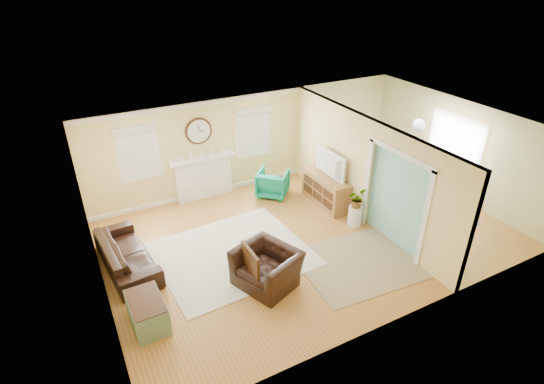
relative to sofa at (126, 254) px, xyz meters
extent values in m
plane|color=#A26826|center=(3.96, -0.77, -0.32)|extent=(9.00, 9.00, 0.00)
cube|color=#E4C87D|center=(3.96, 2.23, 0.98)|extent=(9.00, 0.02, 2.60)
cube|color=#E4C87D|center=(3.96, -3.77, 0.98)|extent=(9.00, 0.02, 2.60)
cube|color=#E4C87D|center=(-0.54, -0.77, 0.98)|extent=(0.02, 6.00, 2.60)
cube|color=#E4C87D|center=(8.46, -0.77, 0.98)|extent=(0.02, 6.00, 2.60)
cube|color=white|center=(3.96, -0.77, 2.28)|extent=(9.00, 6.00, 0.02)
cube|color=#E4C87D|center=(5.46, 0.63, 0.98)|extent=(0.12, 3.20, 2.60)
cube|color=#E4C87D|center=(5.46, -3.27, 0.98)|extent=(0.12, 1.00, 2.60)
cube|color=#E4C87D|center=(5.46, -1.87, 2.08)|extent=(0.12, 1.80, 0.40)
cube|color=white|center=(5.39, -0.97, 0.78)|extent=(0.04, 0.12, 2.20)
cube|color=white|center=(5.39, -2.77, 0.78)|extent=(0.04, 0.12, 2.20)
cube|color=white|center=(5.39, -1.87, 1.88)|extent=(0.04, 1.92, 0.12)
cube|color=#77C1C2|center=(5.53, -0.77, 0.98)|extent=(0.02, 6.00, 2.60)
cube|color=white|center=(2.46, 2.11, 0.23)|extent=(1.50, 0.24, 1.10)
cube|color=white|center=(2.46, 2.08, 0.81)|extent=(1.70, 0.30, 0.08)
cube|color=black|center=(2.46, 2.21, 0.18)|extent=(0.85, 0.02, 0.75)
cube|color=gold|center=(2.46, 2.10, 0.10)|extent=(0.85, 0.02, 0.62)
cylinder|color=#432713|center=(2.46, 2.20, 1.53)|extent=(0.70, 0.06, 0.70)
cylinder|color=silver|center=(2.46, 2.17, 1.53)|extent=(0.60, 0.01, 0.60)
cube|color=black|center=(2.46, 2.16, 1.63)|extent=(0.02, 0.01, 0.20)
cube|color=black|center=(2.52, 2.16, 1.53)|extent=(0.12, 0.01, 0.02)
cube|color=white|center=(0.91, 2.21, 1.23)|extent=(0.90, 0.03, 1.30)
cube|color=white|center=(0.91, 2.18, 1.23)|extent=(1.00, 0.04, 1.40)
cube|color=beige|center=(0.91, 2.14, 1.86)|extent=(1.05, 0.10, 0.18)
cube|color=white|center=(4.01, 2.21, 1.23)|extent=(0.90, 0.03, 1.30)
cube|color=white|center=(4.01, 2.18, 1.23)|extent=(1.00, 0.04, 1.40)
cube|color=beige|center=(4.01, 2.14, 1.86)|extent=(1.05, 0.10, 0.18)
cube|color=white|center=(8.43, -0.77, 0.78)|extent=(0.03, 1.60, 2.10)
cube|color=white|center=(8.40, -0.77, 0.78)|extent=(0.03, 1.70, 2.20)
cylinder|color=gold|center=(6.96, -0.77, 2.13)|extent=(0.02, 0.02, 0.30)
sphere|color=white|center=(6.96, -0.77, 1.88)|extent=(0.30, 0.30, 0.30)
cube|color=beige|center=(2.10, -0.63, -0.31)|extent=(3.28, 2.88, 0.02)
cube|color=tan|center=(4.33, -2.18, -0.31)|extent=(2.57, 2.16, 0.01)
cube|color=slate|center=(6.77, -0.85, -0.31)|extent=(2.42, 3.02, 0.01)
imported|color=black|center=(0.00, 0.00, 0.00)|extent=(1.04, 2.25, 0.64)
imported|color=black|center=(2.34, -1.81, 0.06)|extent=(1.37, 1.46, 0.76)
imported|color=#0D754A|center=(4.13, 1.32, 0.04)|extent=(1.11, 1.11, 0.72)
cube|color=gray|center=(0.00, -1.80, -0.06)|extent=(0.59, 0.94, 0.52)
cube|color=#432713|center=(0.00, -1.80, 0.21)|extent=(0.56, 0.89, 0.02)
cube|color=olive|center=(5.14, 0.27, 0.08)|extent=(0.51, 1.52, 0.80)
cube|color=#432713|center=(4.88, -0.18, 0.23)|extent=(0.01, 0.41, 0.22)
cube|color=#432713|center=(4.88, -0.18, -0.04)|extent=(0.01, 0.41, 0.22)
cube|color=#432713|center=(4.88, 0.27, 0.23)|extent=(0.01, 0.41, 0.22)
cube|color=#432713|center=(4.88, 0.27, -0.04)|extent=(0.01, 0.41, 0.22)
cube|color=#432713|center=(4.88, 0.73, 0.23)|extent=(0.01, 0.41, 0.22)
cube|color=#432713|center=(4.88, 0.73, -0.04)|extent=(0.01, 0.41, 0.22)
imported|color=black|center=(5.12, 0.27, 0.82)|extent=(0.17, 1.16, 0.67)
cylinder|color=white|center=(5.19, -0.91, -0.07)|extent=(0.33, 0.33, 0.49)
imported|color=#337F33|center=(5.19, -0.91, 0.41)|extent=(0.55, 0.53, 0.47)
imported|color=#432713|center=(6.77, -0.85, 0.02)|extent=(1.37, 2.05, 0.67)
cube|color=slate|center=(6.82, 0.28, 0.10)|extent=(0.41, 0.41, 0.05)
cube|color=slate|center=(6.82, 0.28, 0.33)|extent=(0.39, 0.07, 0.46)
cylinder|color=black|center=(6.97, 0.45, -0.12)|extent=(0.03, 0.03, 0.39)
cylinder|color=black|center=(6.98, 0.13, -0.12)|extent=(0.03, 0.03, 0.39)
cylinder|color=black|center=(6.65, 0.43, -0.12)|extent=(0.03, 0.03, 0.39)
cylinder|color=black|center=(6.67, 0.12, -0.12)|extent=(0.03, 0.03, 0.39)
cube|color=slate|center=(6.67, -1.87, 0.10)|extent=(0.40, 0.40, 0.05)
cube|color=slate|center=(6.67, -1.87, 0.33)|extent=(0.39, 0.07, 0.46)
cylinder|color=black|center=(6.52, -2.04, -0.12)|extent=(0.03, 0.03, 0.39)
cylinder|color=black|center=(6.51, -1.72, -0.12)|extent=(0.03, 0.03, 0.39)
cylinder|color=black|center=(6.83, -2.02, -0.12)|extent=(0.03, 0.03, 0.39)
cylinder|color=black|center=(6.82, -1.71, -0.12)|extent=(0.03, 0.03, 0.39)
cube|color=white|center=(6.02, -0.80, 0.16)|extent=(0.46, 0.46, 0.05)
cube|color=white|center=(6.02, -0.80, 0.43)|extent=(0.06, 0.45, 0.54)
cylinder|color=black|center=(5.83, -0.62, -0.09)|extent=(0.03, 0.03, 0.45)
cylinder|color=black|center=(6.20, -0.62, -0.09)|extent=(0.03, 0.03, 0.45)
cylinder|color=black|center=(5.84, -0.99, -0.09)|extent=(0.03, 0.03, 0.45)
cylinder|color=black|center=(6.20, -0.98, -0.09)|extent=(0.03, 0.03, 0.45)
cube|color=slate|center=(7.32, -0.81, 0.13)|extent=(0.52, 0.52, 0.05)
cube|color=slate|center=(7.32, -0.81, 0.38)|extent=(0.16, 0.42, 0.50)
cylinder|color=black|center=(7.44, -1.02, -0.11)|extent=(0.03, 0.03, 0.42)
cylinder|color=black|center=(7.11, -0.93, -0.11)|extent=(0.03, 0.03, 0.42)
cylinder|color=black|center=(7.53, -0.69, -0.11)|extent=(0.03, 0.03, 0.42)
cylinder|color=black|center=(7.20, -0.60, -0.11)|extent=(0.03, 0.03, 0.42)
camera|label=1|loc=(-0.62, -7.65, 5.33)|focal=28.00mm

